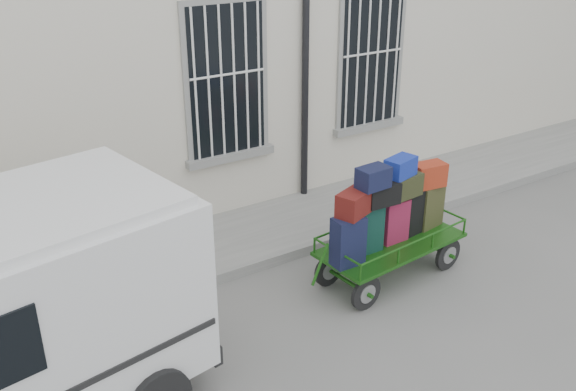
% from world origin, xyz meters
% --- Properties ---
extents(ground, '(80.00, 80.00, 0.00)m').
position_xyz_m(ground, '(0.00, 0.00, 0.00)').
color(ground, slate).
rests_on(ground, ground).
extents(building, '(24.00, 5.15, 6.00)m').
position_xyz_m(building, '(0.00, 5.50, 3.00)').
color(building, beige).
rests_on(building, ground).
extents(sidewalk, '(24.00, 1.70, 0.15)m').
position_xyz_m(sidewalk, '(0.00, 2.20, 0.07)').
color(sidewalk, gray).
rests_on(sidewalk, ground).
extents(luggage_cart, '(2.42, 1.11, 1.72)m').
position_xyz_m(luggage_cart, '(0.54, 0.30, 0.89)').
color(luggage_cart, black).
rests_on(luggage_cart, ground).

